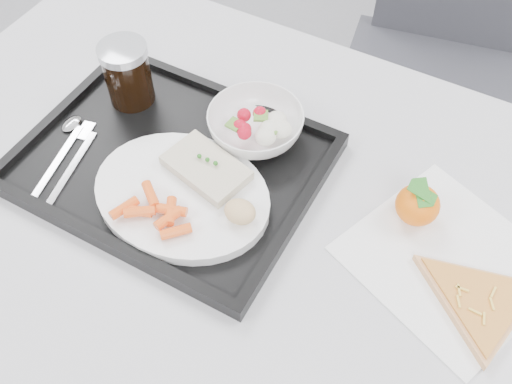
% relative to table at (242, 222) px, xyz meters
% --- Properties ---
extents(table, '(1.20, 0.80, 0.75)m').
position_rel_table_xyz_m(table, '(0.00, 0.00, 0.00)').
color(table, '#BCBDBF').
rests_on(table, ground).
extents(chair, '(0.49, 0.49, 0.93)m').
position_rel_table_xyz_m(chair, '(0.12, 0.79, -0.15)').
color(chair, '#323238').
rests_on(chair, ground).
extents(tray, '(0.45, 0.35, 0.03)m').
position_rel_table_xyz_m(tray, '(-0.13, 0.00, 0.08)').
color(tray, black).
rests_on(tray, table).
extents(dinner_plate, '(0.27, 0.27, 0.02)m').
position_rel_table_xyz_m(dinner_plate, '(-0.07, -0.05, 0.09)').
color(dinner_plate, white).
rests_on(dinner_plate, tray).
extents(fish_fillet, '(0.14, 0.10, 0.02)m').
position_rel_table_xyz_m(fish_fillet, '(-0.06, -0.00, 0.11)').
color(fish_fillet, beige).
rests_on(fish_fillet, dinner_plate).
extents(bread_roll, '(0.05, 0.05, 0.03)m').
position_rel_table_xyz_m(bread_roll, '(0.03, -0.05, 0.12)').
color(bread_roll, beige).
rests_on(bread_roll, dinner_plate).
extents(salad_bowl, '(0.15, 0.15, 0.05)m').
position_rel_table_xyz_m(salad_bowl, '(-0.04, 0.11, 0.11)').
color(salad_bowl, white).
rests_on(salad_bowl, tray).
extents(cola_glass, '(0.08, 0.08, 0.11)m').
position_rel_table_xyz_m(cola_glass, '(-0.26, 0.09, 0.14)').
color(cola_glass, black).
rests_on(cola_glass, tray).
extents(cutlery, '(0.10, 0.17, 0.01)m').
position_rel_table_xyz_m(cutlery, '(-0.28, -0.06, 0.08)').
color(cutlery, silver).
rests_on(cutlery, tray).
extents(napkin, '(0.32, 0.32, 0.00)m').
position_rel_table_xyz_m(napkin, '(0.31, 0.05, 0.07)').
color(napkin, white).
rests_on(napkin, table).
extents(tangerine, '(0.07, 0.07, 0.07)m').
position_rel_table_xyz_m(tangerine, '(0.24, 0.09, 0.10)').
color(tangerine, orange).
rests_on(tangerine, napkin).
extents(pizza_slice, '(0.24, 0.24, 0.02)m').
position_rel_table_xyz_m(pizza_slice, '(0.36, -0.00, 0.08)').
color(pizza_slice, tan).
rests_on(pizza_slice, napkin).
extents(carrot_pile, '(0.12, 0.08, 0.02)m').
position_rel_table_xyz_m(carrot_pile, '(-0.08, -0.11, 0.11)').
color(carrot_pile, '#FF5E1D').
rests_on(carrot_pile, dinner_plate).
extents(salad_contents, '(0.09, 0.08, 0.03)m').
position_rel_table_xyz_m(salad_contents, '(-0.02, 0.11, 0.12)').
color(salad_contents, red).
rests_on(salad_contents, salad_bowl).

